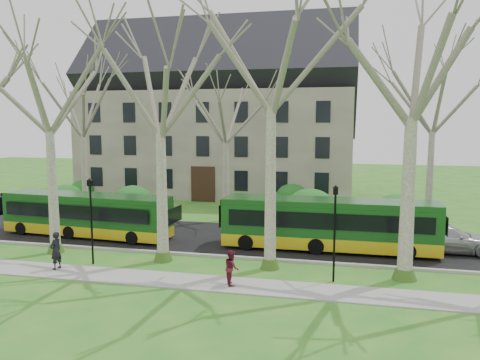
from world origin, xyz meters
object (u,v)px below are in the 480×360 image
bus_lead (87,214)px  sedan (446,238)px  pedestrian_a (56,251)px  bus_follow (328,224)px  pedestrian_b (232,268)px

bus_lead → sedan: size_ratio=2.08×
bus_lead → sedan: (21.22, 1.10, -0.60)m
sedan → pedestrian_a: (-19.14, -7.45, 0.16)m
bus_follow → bus_lead: bearing=-179.7°
bus_follow → sedan: size_ratio=2.24×
bus_lead → bus_follow: bearing=5.5°
sedan → bus_follow: bearing=97.8°
sedan → bus_lead: bearing=92.0°
bus_follow → sedan: bus_follow is taller
bus_follow → pedestrian_a: 14.32m
pedestrian_b → pedestrian_a: bearing=63.8°
bus_lead → sedan: 21.26m
bus_follow → pedestrian_b: bus_follow is taller
sedan → pedestrian_b: size_ratio=3.41×
sedan → pedestrian_b: pedestrian_b is taller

